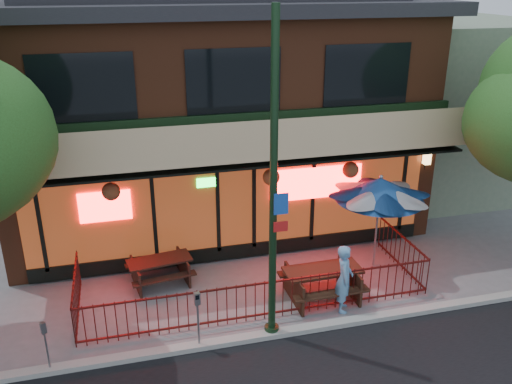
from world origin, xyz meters
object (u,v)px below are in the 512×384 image
picnic_table_left (160,267)px  patio_umbrella (380,189)px  pedestrian (344,278)px  parking_meter_far (45,339)px  street_light (273,204)px  picnic_table_right (322,279)px  parking_meter_near (198,311)px

picnic_table_left → patio_umbrella: 6.06m
pedestrian → parking_meter_far: (-6.57, -0.58, -0.05)m
street_light → patio_umbrella: (3.57, 2.26, -0.89)m
picnic_table_right → pedestrian: size_ratio=1.13×
picnic_table_left → parking_meter_near: parking_meter_near is taller
parking_meter_near → parking_meter_far: size_ratio=1.16×
parking_meter_near → picnic_table_left: bearing=100.8°
picnic_table_right → parking_meter_far: bearing=-169.3°
street_light → pedestrian: (1.90, 0.50, -2.30)m
pedestrian → parking_meter_far: size_ratio=1.43×
patio_umbrella → picnic_table_right: bearing=-149.5°
picnic_table_left → picnic_table_right: picnic_table_right is taller
parking_meter_near → pedestrian: bearing=9.3°
picnic_table_left → picnic_table_right: (3.80, -1.70, 0.08)m
street_light → picnic_table_right: 3.26m
patio_umbrella → parking_meter_far: size_ratio=2.25×
street_light → parking_meter_near: street_light is taller
picnic_table_left → parking_meter_far: 3.81m
picnic_table_right → parking_meter_near: (-3.25, -1.18, 0.40)m
parking_meter_far → parking_meter_near: bearing=-0.0°
picnic_table_right → parking_meter_far: parking_meter_far is taller
patio_umbrella → parking_meter_far: (-8.24, -2.34, -1.46)m
picnic_table_left → parking_meter_far: size_ratio=1.50×
street_light → parking_meter_near: size_ratio=5.10×
picnic_table_left → street_light: bearing=-52.0°
picnic_table_left → patio_umbrella: bearing=-5.4°
street_light → picnic_table_left: 4.47m
parking_meter_near → parking_meter_far: (-3.03, 0.00, -0.13)m
picnic_table_right → pedestrian: (0.30, -0.60, 0.32)m
picnic_table_left → pedestrian: (4.10, -2.30, 0.39)m
picnic_table_right → pedestrian: bearing=-63.5°
parking_meter_near → parking_meter_far: 3.03m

